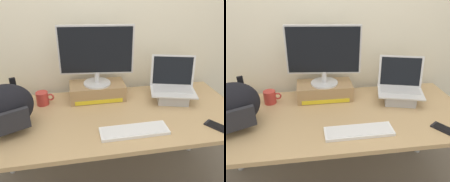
% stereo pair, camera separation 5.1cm
% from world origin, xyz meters
% --- Properties ---
extents(back_wall, '(7.00, 0.10, 2.60)m').
position_xyz_m(back_wall, '(0.00, 0.50, 1.30)').
color(back_wall, silver).
rests_on(back_wall, ground).
extents(desk, '(1.83, 0.79, 0.73)m').
position_xyz_m(desk, '(0.00, 0.00, 0.67)').
color(desk, tan).
rests_on(desk, ground).
extents(toner_box_yellow, '(0.42, 0.22, 0.12)m').
position_xyz_m(toner_box_yellow, '(-0.07, 0.26, 0.79)').
color(toner_box_yellow, '#9E7A51').
rests_on(toner_box_yellow, desk).
extents(desktop_monitor, '(0.54, 0.21, 0.44)m').
position_xyz_m(desktop_monitor, '(-0.07, 0.26, 1.08)').
color(desktop_monitor, silver).
rests_on(desktop_monitor, toner_box_yellow).
extents(open_laptop, '(0.38, 0.32, 0.32)m').
position_xyz_m(open_laptop, '(0.49, 0.13, 0.80)').
color(open_laptop, '#ADADB2').
rests_on(open_laptop, desk).
extents(external_keyboard, '(0.42, 0.13, 0.02)m').
position_xyz_m(external_keyboard, '(0.10, -0.23, 0.74)').
color(external_keyboard, white).
rests_on(external_keyboard, desk).
extents(messenger_backpack, '(0.42, 0.36, 0.29)m').
position_xyz_m(messenger_backpack, '(-0.67, -0.04, 0.88)').
color(messenger_backpack, black).
rests_on(messenger_backpack, desk).
extents(coffee_mug, '(0.13, 0.09, 0.10)m').
position_xyz_m(coffee_mug, '(-0.48, 0.23, 0.78)').
color(coffee_mug, '#B2332D').
rests_on(coffee_mug, desk).
extents(cell_phone, '(0.14, 0.17, 0.01)m').
position_xyz_m(cell_phone, '(0.63, -0.27, 0.74)').
color(cell_phone, black).
rests_on(cell_phone, desk).
extents(plush_toy, '(0.12, 0.12, 0.12)m').
position_xyz_m(plush_toy, '(-0.76, 0.29, 0.79)').
color(plush_toy, gold).
rests_on(plush_toy, desk).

